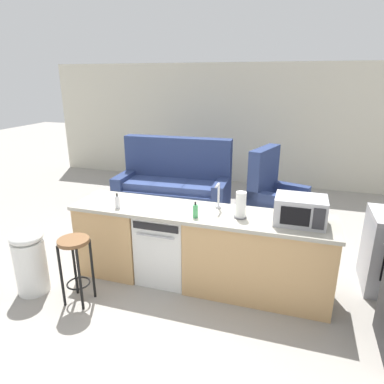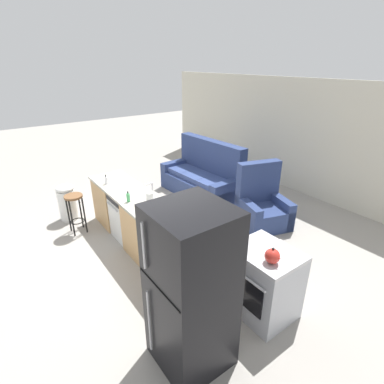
{
  "view_description": "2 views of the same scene",
  "coord_description": "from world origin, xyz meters",
  "px_view_note": "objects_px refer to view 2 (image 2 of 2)",
  "views": [
    {
      "loc": [
        1.13,
        -3.37,
        2.31
      ],
      "look_at": [
        0.05,
        0.06,
        1.1
      ],
      "focal_mm": 32.0,
      "sensor_mm": 36.0,
      "label": 1
    },
    {
      "loc": [
        4.18,
        -1.87,
        2.94
      ],
      "look_at": [
        0.73,
        0.64,
        1.05
      ],
      "focal_mm": 28.0,
      "sensor_mm": 36.0,
      "label": 2
    }
  ],
  "objects_px": {
    "paper_towel_roll": "(150,201)",
    "kettle": "(272,256)",
    "refrigerator": "(191,291)",
    "bar_stool": "(75,206)",
    "microwave": "(174,216)",
    "couch": "(204,178)",
    "dishwasher": "(130,215)",
    "dish_soap_bottle": "(106,180)",
    "stove_range": "(264,282)",
    "armchair": "(261,207)",
    "soap_bottle": "(128,197)",
    "trash_bin": "(67,202)"
  },
  "relations": [
    {
      "from": "kettle",
      "to": "couch",
      "type": "height_order",
      "value": "couch"
    },
    {
      "from": "refrigerator",
      "to": "dish_soap_bottle",
      "type": "height_order",
      "value": "refrigerator"
    },
    {
      "from": "microwave",
      "to": "kettle",
      "type": "xyz_separation_m",
      "value": [
        1.31,
        0.42,
        -0.05
      ]
    },
    {
      "from": "microwave",
      "to": "bar_stool",
      "type": "relative_size",
      "value": 0.68
    },
    {
      "from": "soap_bottle",
      "to": "couch",
      "type": "bearing_deg",
      "value": 115.3
    },
    {
      "from": "refrigerator",
      "to": "paper_towel_roll",
      "type": "height_order",
      "value": "refrigerator"
    },
    {
      "from": "dishwasher",
      "to": "bar_stool",
      "type": "relative_size",
      "value": 1.14
    },
    {
      "from": "dishwasher",
      "to": "dish_soap_bottle",
      "type": "bearing_deg",
      "value": -160.09
    },
    {
      "from": "microwave",
      "to": "trash_bin",
      "type": "xyz_separation_m",
      "value": [
        -2.78,
        -0.73,
        -0.66
      ]
    },
    {
      "from": "dishwasher",
      "to": "stove_range",
      "type": "relative_size",
      "value": 0.93
    },
    {
      "from": "dish_soap_bottle",
      "to": "kettle",
      "type": "bearing_deg",
      "value": 10.48
    },
    {
      "from": "refrigerator",
      "to": "kettle",
      "type": "bearing_deg",
      "value": 80.15
    },
    {
      "from": "soap_bottle",
      "to": "dishwasher",
      "type": "bearing_deg",
      "value": 156.46
    },
    {
      "from": "stove_range",
      "to": "couch",
      "type": "height_order",
      "value": "couch"
    },
    {
      "from": "microwave",
      "to": "soap_bottle",
      "type": "distance_m",
      "value": 1.06
    },
    {
      "from": "stove_range",
      "to": "microwave",
      "type": "height_order",
      "value": "microwave"
    },
    {
      "from": "refrigerator",
      "to": "dish_soap_bottle",
      "type": "xyz_separation_m",
      "value": [
        -3.1,
        0.37,
        0.08
      ]
    },
    {
      "from": "stove_range",
      "to": "trash_bin",
      "type": "relative_size",
      "value": 1.22
    },
    {
      "from": "microwave",
      "to": "kettle",
      "type": "relative_size",
      "value": 2.44
    },
    {
      "from": "dishwasher",
      "to": "kettle",
      "type": "relative_size",
      "value": 4.1
    },
    {
      "from": "dishwasher",
      "to": "microwave",
      "type": "bearing_deg",
      "value": -0.05
    },
    {
      "from": "microwave",
      "to": "armchair",
      "type": "bearing_deg",
      "value": 100.25
    },
    {
      "from": "kettle",
      "to": "armchair",
      "type": "height_order",
      "value": "armchair"
    },
    {
      "from": "dishwasher",
      "to": "paper_towel_roll",
      "type": "xyz_separation_m",
      "value": [
        0.87,
        -0.04,
        0.62
      ]
    },
    {
      "from": "paper_towel_roll",
      "to": "armchair",
      "type": "relative_size",
      "value": 0.24
    },
    {
      "from": "stove_range",
      "to": "refrigerator",
      "type": "bearing_deg",
      "value": -90.01
    },
    {
      "from": "dishwasher",
      "to": "armchair",
      "type": "xyz_separation_m",
      "value": [
        1.05,
        2.24,
        -0.07
      ]
    },
    {
      "from": "refrigerator",
      "to": "bar_stool",
      "type": "bearing_deg",
      "value": -176.78
    },
    {
      "from": "bar_stool",
      "to": "kettle",
      "type": "bearing_deg",
      "value": 18.39
    },
    {
      "from": "paper_towel_roll",
      "to": "trash_bin",
      "type": "height_order",
      "value": "paper_towel_roll"
    },
    {
      "from": "refrigerator",
      "to": "kettle",
      "type": "distance_m",
      "value": 0.99
    },
    {
      "from": "microwave",
      "to": "soap_bottle",
      "type": "relative_size",
      "value": 2.84
    },
    {
      "from": "microwave",
      "to": "trash_bin",
      "type": "distance_m",
      "value": 2.95
    },
    {
      "from": "couch",
      "to": "kettle",
      "type": "bearing_deg",
      "value": -27.33
    },
    {
      "from": "microwave",
      "to": "couch",
      "type": "distance_m",
      "value": 3.19
    },
    {
      "from": "paper_towel_roll",
      "to": "dish_soap_bottle",
      "type": "xyz_separation_m",
      "value": [
        -1.37,
        -0.14,
        -0.07
      ]
    },
    {
      "from": "soap_bottle",
      "to": "couch",
      "type": "height_order",
      "value": "couch"
    },
    {
      "from": "dishwasher",
      "to": "armchair",
      "type": "bearing_deg",
      "value": 64.85
    },
    {
      "from": "soap_bottle",
      "to": "kettle",
      "type": "relative_size",
      "value": 0.86
    },
    {
      "from": "dishwasher",
      "to": "refrigerator",
      "type": "relative_size",
      "value": 0.47
    },
    {
      "from": "microwave",
      "to": "dish_soap_bottle",
      "type": "xyz_separation_m",
      "value": [
        -1.96,
        -0.18,
        -0.07
      ]
    },
    {
      "from": "dish_soap_bottle",
      "to": "kettle",
      "type": "height_order",
      "value": "kettle"
    },
    {
      "from": "soap_bottle",
      "to": "dish_soap_bottle",
      "type": "height_order",
      "value": "same"
    },
    {
      "from": "bar_stool",
      "to": "couch",
      "type": "xyz_separation_m",
      "value": [
        -0.01,
        2.97,
        -0.14
      ]
    },
    {
      "from": "dishwasher",
      "to": "microwave",
      "type": "distance_m",
      "value": 1.59
    },
    {
      "from": "paper_towel_roll",
      "to": "kettle",
      "type": "relative_size",
      "value": 1.38
    },
    {
      "from": "dish_soap_bottle",
      "to": "kettle",
      "type": "relative_size",
      "value": 0.86
    },
    {
      "from": "kettle",
      "to": "bar_stool",
      "type": "relative_size",
      "value": 0.28
    },
    {
      "from": "paper_towel_roll",
      "to": "couch",
      "type": "distance_m",
      "value": 2.84
    },
    {
      "from": "stove_range",
      "to": "armchair",
      "type": "xyz_separation_m",
      "value": [
        -1.55,
        1.7,
        -0.1
      ]
    }
  ]
}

